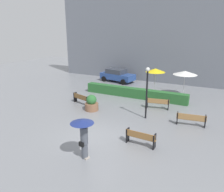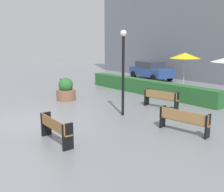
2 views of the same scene
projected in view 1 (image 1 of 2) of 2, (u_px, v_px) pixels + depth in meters
The scene contains 13 objects.
ground_plane at pixel (97, 136), 13.45m from camera, with size 60.00×60.00×0.00m, color gray.
bench_back_row at pixel (158, 103), 17.89m from camera, with size 1.83×0.68×0.87m.
bench_near_right at pixel (140, 137), 12.24m from camera, with size 1.73×0.43×0.84m.
bench_far_right at pixel (191, 119), 14.74m from camera, with size 1.91×0.58×0.84m.
bench_far_left at pixel (81, 98), 19.03m from camera, with size 1.89×0.85×0.86m.
pedestrian_with_umbrella at pixel (83, 132), 10.74m from camera, with size 1.15×1.15×2.09m.
planter_pot at pixel (92, 104), 17.57m from camera, with size 1.07×1.07×1.28m.
lamp_post at pixel (147, 88), 15.46m from camera, with size 0.28×0.28×3.73m.
patio_umbrella_yellow at pixel (155, 70), 21.33m from camera, with size 1.88×1.88×2.58m.
patio_umbrella_white at pixel (185, 73), 20.66m from camera, with size 2.20×2.20×2.47m.
hedge_strip at pixel (134, 93), 20.88m from camera, with size 9.91×0.70×0.89m, color #28602D.
building_facade at pixel (167, 36), 25.51m from camera, with size 28.00×1.20×10.80m, color slate.
parked_car at pixel (117, 75), 27.00m from camera, with size 4.44×2.55×1.57m.
Camera 1 is at (6.31, -10.42, 6.26)m, focal length 35.54 mm.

